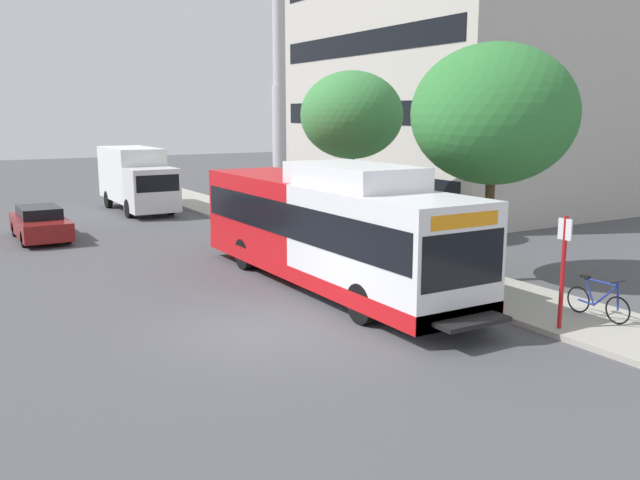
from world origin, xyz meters
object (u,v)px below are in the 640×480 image
bus_stop_sign_pole (563,264)px  street_tree_near_stop (494,114)px  street_tree_mid_block (352,115)px  parked_car_far_lane (40,223)px  bicycle_parked (598,301)px  box_truck_background (136,178)px  transit_bus (327,229)px

bus_stop_sign_pole → street_tree_near_stop: bearing=64.6°
street_tree_mid_block → street_tree_near_stop: bearing=-89.9°
parked_car_far_lane → street_tree_mid_block: bearing=-32.9°
street_tree_mid_block → parked_car_far_lane: bearing=147.1°
bicycle_parked → parked_car_far_lane: 21.06m
parked_car_far_lane → box_truck_background: bearing=47.5°
bus_stop_sign_pole → parked_car_far_lane: bus_stop_sign_pole is taller
bicycle_parked → parked_car_far_lane: bearing=117.5°
transit_bus → street_tree_near_stop: bearing=-23.2°
bicycle_parked → transit_bus: bearing=120.2°
parked_car_far_lane → box_truck_background: (5.66, 6.18, 1.08)m
transit_bus → bicycle_parked: bearing=-59.8°
transit_bus → street_tree_near_stop: (4.47, -1.92, 3.25)m
street_tree_mid_block → bicycle_parked: bearing=-93.5°
bicycle_parked → box_truck_background: size_ratio=0.25×
transit_bus → bicycle_parked: transit_bus is taller
transit_bus → bus_stop_sign_pole: size_ratio=4.71×
transit_bus → street_tree_mid_block: bearing=51.2°
street_tree_mid_block → box_truck_background: size_ratio=0.92×
bicycle_parked → box_truck_background: bearing=99.3°
transit_bus → bus_stop_sign_pole: 6.86m
bicycle_parked → street_tree_near_stop: street_tree_near_stop is taller
street_tree_mid_block → box_truck_background: street_tree_mid_block is taller
bus_stop_sign_pole → bicycle_parked: (1.41, 0.07, -1.09)m
bus_stop_sign_pole → street_tree_mid_block: street_tree_mid_block is taller
transit_bus → street_tree_mid_block: 7.80m
transit_bus → bus_stop_sign_pole: transit_bus is taller
bus_stop_sign_pole → parked_car_far_lane: (-8.31, 18.75, -0.99)m
street_tree_near_stop → parked_car_far_lane: (-10.47, 14.21, -4.29)m
bus_stop_sign_pole → street_tree_near_stop: 6.02m
transit_bus → box_truck_background: (-0.34, 18.47, 0.04)m
bus_stop_sign_pole → bicycle_parked: size_ratio=1.48×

